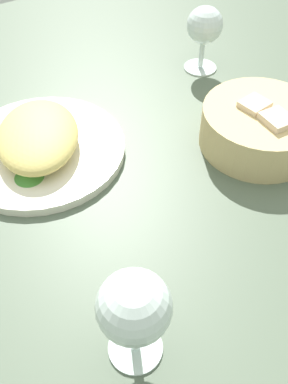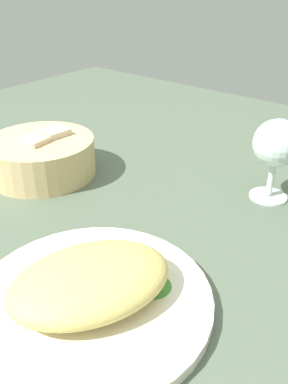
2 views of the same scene
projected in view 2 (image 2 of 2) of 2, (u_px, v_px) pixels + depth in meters
ground_plane at (92, 217)px, 63.04cm from camera, size 140.00×140.00×2.00cm
plate at (92, 301)px, 45.12cm from camera, size 26.61×26.61×1.40cm
omelette at (90, 281)px, 43.71cm from camera, size 21.36×18.76×4.33cm
lettuce_garnish at (152, 282)px, 45.83cm from camera, size 4.37×4.37×1.30cm
bread_basket at (42, 156)px, 72.04cm from camera, size 18.55×18.55×7.62cm
wine_glass_near at (277, 146)px, 62.00cm from camera, size 7.30×7.30×13.06cm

